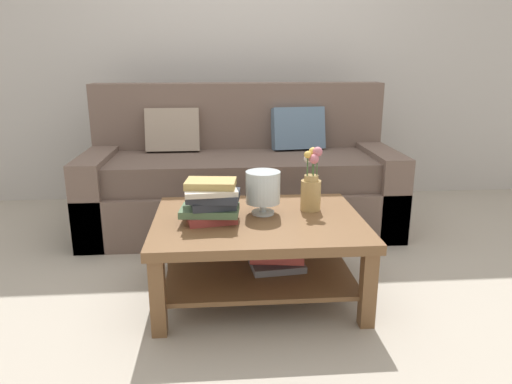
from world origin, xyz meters
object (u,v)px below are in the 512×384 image
object	(u,v)px
book_stack_main	(212,201)
glass_hurricane_vase	(263,188)
couch	(241,179)
flower_pitcher	(311,186)
coffee_table	(260,240)

from	to	relation	value
book_stack_main	glass_hurricane_vase	distance (m)	0.29
couch	flower_pitcher	xyz separation A→B (m)	(0.34, -0.99, 0.21)
couch	flower_pitcher	world-z (taller)	couch
couch	glass_hurricane_vase	size ratio (longest dim) A/B	9.59
flower_pitcher	coffee_table	bearing A→B (deg)	-158.08
couch	book_stack_main	size ratio (longest dim) A/B	7.08
couch	book_stack_main	xyz separation A→B (m)	(-0.20, -1.15, 0.18)
coffee_table	glass_hurricane_vase	size ratio (longest dim) A/B	4.66
book_stack_main	couch	bearing A→B (deg)	79.96
couch	glass_hurricane_vase	bearing A→B (deg)	-86.19
coffee_table	flower_pitcher	size ratio (longest dim) A/B	3.10
book_stack_main	glass_hurricane_vase	bearing A→B (deg)	20.54
coffee_table	flower_pitcher	bearing A→B (deg)	21.92
couch	book_stack_main	bearing A→B (deg)	-100.04
glass_hurricane_vase	flower_pitcher	bearing A→B (deg)	10.50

